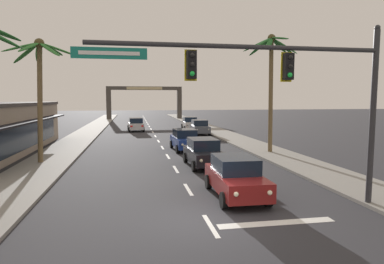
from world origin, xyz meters
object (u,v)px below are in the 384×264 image
at_px(palm_left_second, 40,70).
at_px(town_gateway_arch, 145,98).
at_px(sedan_third_in_queue, 203,152).
at_px(sedan_fifth_in_queue, 185,140).
at_px(sedan_oncoming_far, 136,124).
at_px(sedan_parked_nearest_kerb, 200,127).
at_px(traffic_signal_mast, 289,81).
at_px(sedan_parked_mid_kerb, 190,123).
at_px(sedan_lead_at_stop_bar, 235,176).
at_px(palm_right_second, 271,64).

height_order(palm_left_second, town_gateway_arch, palm_left_second).
bearing_deg(town_gateway_arch, sedan_third_in_queue, -87.88).
bearing_deg(sedan_fifth_in_queue, sedan_oncoming_far, 102.44).
relative_size(sedan_fifth_in_queue, town_gateway_arch, 0.30).
height_order(sedan_fifth_in_queue, sedan_parked_nearest_kerb, same).
bearing_deg(palm_left_second, sedan_parked_nearest_kerb, 49.52).
xyz_separation_m(traffic_signal_mast, sedan_parked_mid_kerb, (2.06, 32.60, -3.87)).
distance_m(sedan_lead_at_stop_bar, town_gateway_arch, 54.42).
relative_size(sedan_fifth_in_queue, palm_left_second, 0.58).
relative_size(sedan_lead_at_stop_bar, sedan_third_in_queue, 1.00).
distance_m(sedan_parked_nearest_kerb, town_gateway_arch, 30.77).
bearing_deg(sedan_lead_at_stop_bar, sedan_parked_nearest_kerb, 82.06).
bearing_deg(sedan_fifth_in_queue, sedan_parked_mid_kerb, 78.98).
xyz_separation_m(sedan_lead_at_stop_bar, sedan_oncoming_far, (-3.81, 29.71, 0.00)).
height_order(sedan_third_in_queue, palm_left_second, palm_left_second).
bearing_deg(sedan_parked_nearest_kerb, sedan_oncoming_far, 142.16).
distance_m(sedan_parked_nearest_kerb, sedan_parked_mid_kerb, 6.41).
relative_size(sedan_parked_nearest_kerb, town_gateway_arch, 0.30).
bearing_deg(sedan_third_in_queue, sedan_fifth_in_queue, 91.02).
xyz_separation_m(traffic_signal_mast, sedan_third_in_queue, (-1.26, 8.50, -3.87)).
height_order(sedan_fifth_in_queue, palm_right_second, palm_right_second).
height_order(sedan_lead_at_stop_bar, sedan_third_in_queue, same).
relative_size(traffic_signal_mast, town_gateway_arch, 0.73).
height_order(sedan_fifth_in_queue, town_gateway_arch, town_gateway_arch).
bearing_deg(town_gateway_arch, sedan_parked_mid_kerb, -77.89).
relative_size(traffic_signal_mast, sedan_fifth_in_queue, 2.41).
bearing_deg(sedan_third_in_queue, sedan_parked_nearest_kerb, 79.24).
bearing_deg(sedan_oncoming_far, sedan_third_in_queue, -80.67).
bearing_deg(sedan_parked_nearest_kerb, sedan_fifth_in_queue, -107.20).
bearing_deg(palm_left_second, sedan_oncoming_far, 74.21).
relative_size(sedan_lead_at_stop_bar, town_gateway_arch, 0.30).
height_order(sedan_lead_at_stop_bar, sedan_parked_mid_kerb, same).
relative_size(sedan_oncoming_far, sedan_parked_mid_kerb, 1.01).
bearing_deg(palm_left_second, palm_right_second, 5.13).
height_order(sedan_oncoming_far, sedan_parked_mid_kerb, same).
bearing_deg(sedan_fifth_in_queue, palm_left_second, -156.80).
height_order(sedan_third_in_queue, palm_right_second, palm_right_second).
distance_m(sedan_lead_at_stop_bar, sedan_oncoming_far, 29.96).
bearing_deg(sedan_parked_mid_kerb, sedan_oncoming_far, -173.34).
height_order(sedan_oncoming_far, sedan_parked_nearest_kerb, same).
xyz_separation_m(traffic_signal_mast, sedan_parked_nearest_kerb, (2.10, 26.18, -3.87)).
height_order(sedan_fifth_in_queue, sedan_parked_mid_kerb, same).
relative_size(traffic_signal_mast, sedan_third_in_queue, 2.42).
height_order(palm_right_second, town_gateway_arch, palm_right_second).
relative_size(traffic_signal_mast, palm_left_second, 1.40).
height_order(sedan_parked_mid_kerb, town_gateway_arch, town_gateway_arch).
distance_m(traffic_signal_mast, sedan_parked_mid_kerb, 32.89).
distance_m(sedan_fifth_in_queue, sedan_parked_mid_kerb, 17.97).
bearing_deg(palm_right_second, sedan_fifth_in_queue, 155.46).
relative_size(sedan_lead_at_stop_bar, sedan_oncoming_far, 0.99).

